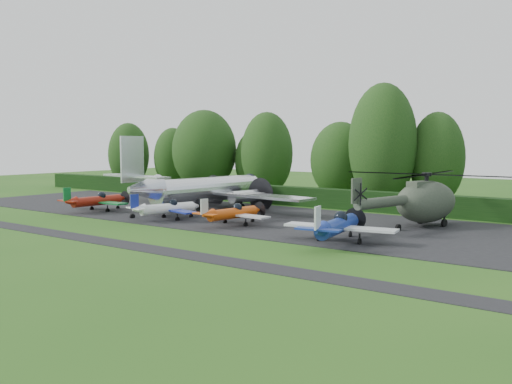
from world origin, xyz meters
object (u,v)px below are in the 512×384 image
Objects in this scene: transport_plane at (205,189)px; light_plane_white at (168,208)px; light_plane_red at (97,201)px; helicopter at (426,198)px; light_plane_blue at (338,226)px; light_plane_orange at (233,213)px.

transport_plane is 7.79m from light_plane_white.
transport_plane is 10.68m from light_plane_red.
transport_plane is 1.50× the size of helicopter.
helicopter is at bearing 16.28° from light_plane_red.
light_plane_red is 1.05× the size of light_plane_white.
helicopter reaches higher than light_plane_red.
light_plane_white is at bearing -79.07° from transport_plane.
light_plane_white is at bearing -175.05° from light_plane_blue.
light_plane_white is at bearing -1.99° from light_plane_red.
transport_plane is 22.03m from helicopter.
light_plane_blue reaches higher than light_plane_orange.
light_plane_red is 9.96m from light_plane_white.
transport_plane reaches higher than light_plane_orange.
helicopter reaches higher than light_plane_blue.
light_plane_white is at bearing -178.75° from light_plane_orange.
helicopter is (29.66, 9.47, 1.27)m from light_plane_red.
light_plane_red is 0.88× the size of light_plane_blue.
light_plane_white reaches higher than light_plane_orange.
light_plane_orange is at bearing -159.25° from helicopter.
light_plane_white is at bearing -167.41° from helicopter.
light_plane_white is (2.22, -7.39, -1.09)m from transport_plane.
transport_plane is 3.32× the size of light_plane_red.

